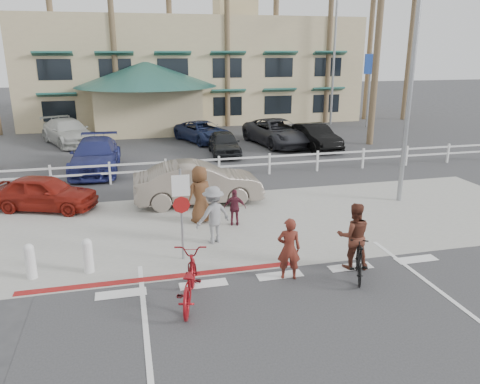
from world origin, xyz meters
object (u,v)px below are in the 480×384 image
object	(u,v)px
bike_red	(189,280)
sign_post	(181,210)
bike_black	(359,261)
car_white_sedan	(198,183)
car_red_compact	(44,193)

from	to	relation	value
bike_red	sign_post	bearing A→B (deg)	-80.42
bike_black	car_white_sedan	bearing A→B (deg)	-42.58
bike_black	car_white_sedan	world-z (taller)	car_white_sedan
bike_black	car_red_compact	world-z (taller)	car_red_compact
sign_post	car_white_sedan	xyz separation A→B (m)	(1.20, 4.84, -0.66)
bike_black	car_red_compact	size ratio (longest dim) A/B	0.43
sign_post	bike_red	size ratio (longest dim) A/B	1.32
bike_red	bike_black	bearing A→B (deg)	-164.61
bike_black	sign_post	bearing A→B (deg)	-3.24
bike_red	car_red_compact	bearing A→B (deg)	-48.39
bike_red	car_white_sedan	distance (m)	7.32
car_white_sedan	car_red_compact	distance (m)	5.58
bike_red	bike_black	size ratio (longest dim) A/B	1.36
car_white_sedan	sign_post	bearing A→B (deg)	166.50
sign_post	car_white_sedan	size ratio (longest dim) A/B	0.60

